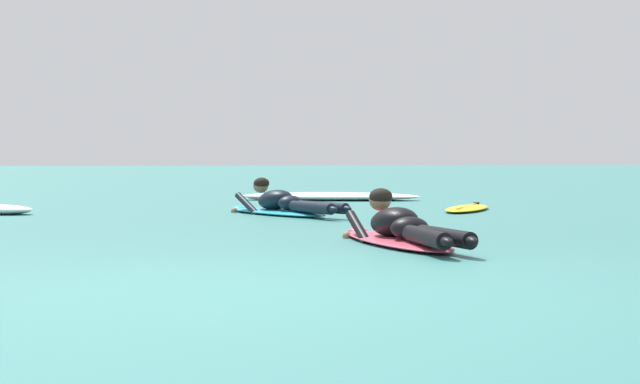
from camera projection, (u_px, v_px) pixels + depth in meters
ground_plane at (206, 206)px, 16.02m from camera, size 120.00×120.00×0.00m
surfer_near at (400, 230)px, 9.09m from camera, size 0.84×2.71×0.53m
surfer_far at (282, 205)px, 13.63m from camera, size 1.51×2.55×0.54m
drifting_surfboard at (467, 208)px, 14.76m from camera, size 1.34×1.98×0.16m
whitewater_mid_left at (330, 197)px, 18.08m from camera, size 3.29×1.71×0.14m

